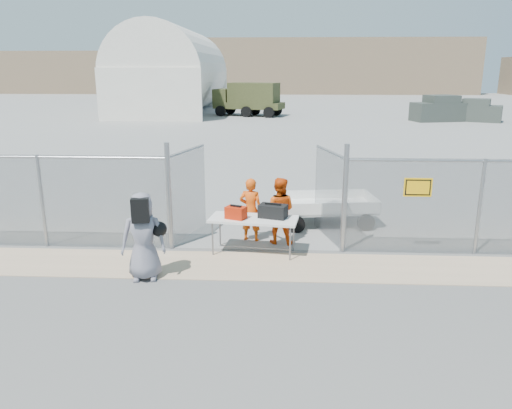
# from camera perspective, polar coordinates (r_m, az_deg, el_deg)

# --- Properties ---
(ground) EXTENTS (160.00, 160.00, 0.00)m
(ground) POSITION_cam_1_polar(r_m,az_deg,el_deg) (9.86, -0.61, -9.26)
(ground) COLOR #4B4B4B
(tarmac_inside) EXTENTS (160.00, 80.00, 0.01)m
(tarmac_inside) POSITION_cam_1_polar(r_m,az_deg,el_deg) (51.12, 2.38, 10.64)
(tarmac_inside) COLOR gray
(tarmac_inside) RESTS_ON ground
(dirt_strip) EXTENTS (44.00, 1.60, 0.01)m
(dirt_strip) POSITION_cam_1_polar(r_m,az_deg,el_deg) (10.77, -0.28, -7.02)
(dirt_strip) COLOR tan
(dirt_strip) RESTS_ON ground
(distant_hills) EXTENTS (140.00, 6.00, 9.00)m
(distant_hills) POSITION_cam_1_polar(r_m,az_deg,el_deg) (87.07, 6.12, 15.42)
(distant_hills) COLOR #7F684F
(distant_hills) RESTS_ON ground
(chain_link_fence) EXTENTS (40.00, 0.20, 2.20)m
(chain_link_fence) POSITION_cam_1_polar(r_m,az_deg,el_deg) (11.37, 0.00, 0.00)
(chain_link_fence) COLOR gray
(chain_link_fence) RESTS_ON ground
(quonset_hangar) EXTENTS (9.00, 18.00, 8.00)m
(quonset_hangar) POSITION_cam_1_polar(r_m,az_deg,el_deg) (50.08, -9.53, 14.93)
(quonset_hangar) COLOR silver
(quonset_hangar) RESTS_ON ground
(folding_table) EXTENTS (2.07, 1.08, 0.84)m
(folding_table) POSITION_cam_1_polar(r_m,az_deg,el_deg) (11.38, -0.28, -3.57)
(folding_table) COLOR white
(folding_table) RESTS_ON ground
(orange_bag) EXTENTS (0.52, 0.44, 0.27)m
(orange_bag) POSITION_cam_1_polar(r_m,az_deg,el_deg) (11.19, -2.31, -0.93)
(orange_bag) COLOR red
(orange_bag) RESTS_ON folding_table
(black_duffel) EXTENTS (0.69, 0.53, 0.30)m
(black_duffel) POSITION_cam_1_polar(r_m,az_deg,el_deg) (11.25, 1.95, -0.77)
(black_duffel) COLOR black
(black_duffel) RESTS_ON folding_table
(security_worker_left) EXTENTS (0.64, 0.49, 1.57)m
(security_worker_left) POSITION_cam_1_polar(r_m,az_deg,el_deg) (12.11, -0.60, -0.60)
(security_worker_left) COLOR #E54D0C
(security_worker_left) RESTS_ON ground
(security_worker_right) EXTENTS (0.87, 0.73, 1.62)m
(security_worker_right) POSITION_cam_1_polar(r_m,az_deg,el_deg) (11.94, 2.64, -0.71)
(security_worker_right) COLOR #E54D0C
(security_worker_right) RESTS_ON ground
(visitor) EXTENTS (0.95, 0.69, 1.78)m
(visitor) POSITION_cam_1_polar(r_m,az_deg,el_deg) (10.12, -12.76, -3.58)
(visitor) COLOR slate
(visitor) RESTS_ON ground
(utility_trailer) EXTENTS (3.58, 2.18, 0.82)m
(utility_trailer) POSITION_cam_1_polar(r_m,az_deg,el_deg) (13.69, 7.94, -0.50)
(utility_trailer) COLOR white
(utility_trailer) RESTS_ON ground
(military_truck) EXTENTS (6.50, 3.87, 2.91)m
(military_truck) POSITION_cam_1_polar(r_m,az_deg,el_deg) (45.45, -0.83, 11.91)
(military_truck) COLOR #3C401F
(military_truck) RESTS_ON ground
(parked_vehicle_near) EXTENTS (4.82, 3.04, 2.02)m
(parked_vehicle_near) POSITION_cam_1_polar(r_m,az_deg,el_deg) (43.44, 20.35, 10.24)
(parked_vehicle_near) COLOR #39403A
(parked_vehicle_near) RESTS_ON ground
(parked_vehicle_mid) EXTENTS (4.27, 3.21, 1.76)m
(parked_vehicle_mid) POSITION_cam_1_polar(r_m,az_deg,el_deg) (44.31, 23.79, 9.81)
(parked_vehicle_mid) COLOR #39403A
(parked_vehicle_mid) RESTS_ON ground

